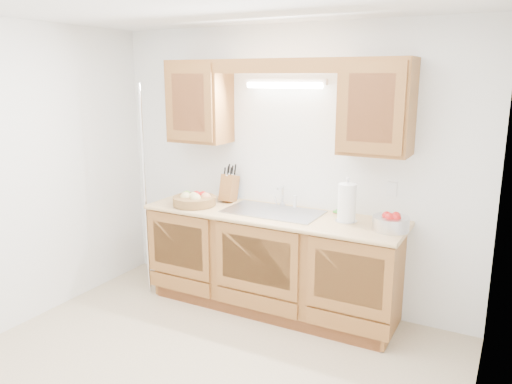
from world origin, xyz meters
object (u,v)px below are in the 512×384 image
Objects in this scene: fruit_basket at (194,199)px; apple_bowl at (391,222)px; paper_towel at (347,203)px; knife_block at (229,188)px.

apple_bowl reaches higher than fruit_basket.
fruit_basket is 1.11× the size of paper_towel.
apple_bowl is at bearing -8.75° from knife_block.
paper_towel reaches higher than knife_block.
fruit_basket is at bearing -174.12° from paper_towel.
fruit_basket is at bearing -126.54° from knife_block.
fruit_basket is 1.77m from apple_bowl.
fruit_basket is 1.14× the size of knife_block.
paper_towel is (1.40, 0.14, 0.10)m from fruit_basket.
paper_towel is (1.20, -0.14, 0.03)m from knife_block.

